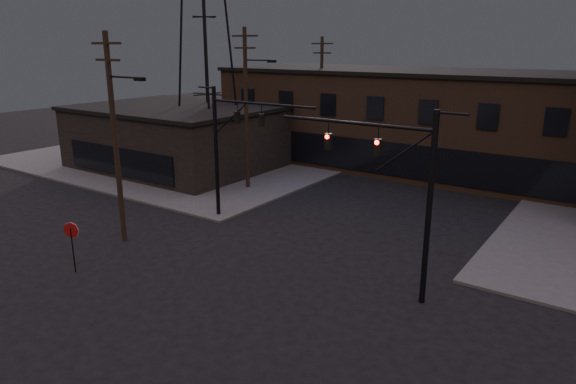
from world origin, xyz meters
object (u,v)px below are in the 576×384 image
Objects in this scene: traffic_signal_near at (403,184)px; stop_sign at (71,236)px; car_crossing at (420,169)px; traffic_signal_far at (232,139)px.

stop_sign is (-13.36, -6.49, -3.09)m from traffic_signal_near.
car_crossing is (-6.52, 19.96, -4.23)m from traffic_signal_near.
car_crossing is (6.84, 26.44, -1.15)m from stop_sign.
traffic_signal_near is 12.57m from traffic_signal_far.
stop_sign is at bearing -154.10° from traffic_signal_near.
stop_sign is 27.34m from car_crossing.
traffic_signal_far is at bearing 163.83° from traffic_signal_near.
stop_sign is at bearing -86.32° from car_crossing.
traffic_signal_far is at bearing 82.68° from stop_sign.
traffic_signal_far is 3.23× the size of stop_sign.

